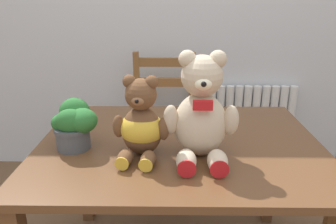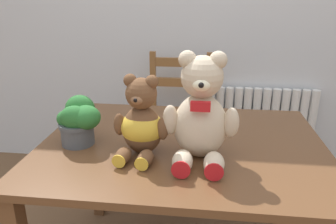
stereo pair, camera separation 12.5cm
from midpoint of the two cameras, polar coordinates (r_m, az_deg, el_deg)
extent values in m
cylinder|color=white|center=(2.57, 3.01, -2.74)|extent=(0.06, 0.06, 0.68)
cylinder|color=white|center=(2.57, 4.53, -2.75)|extent=(0.06, 0.06, 0.68)
cylinder|color=white|center=(2.58, 6.04, -2.75)|extent=(0.06, 0.06, 0.68)
cylinder|color=white|center=(2.58, 7.54, -2.75)|extent=(0.06, 0.06, 0.68)
cylinder|color=white|center=(2.59, 9.04, -2.74)|extent=(0.06, 0.06, 0.68)
cylinder|color=white|center=(2.60, 10.52, -2.74)|extent=(0.06, 0.06, 0.68)
cylinder|color=white|center=(2.62, 11.99, -2.73)|extent=(0.06, 0.06, 0.68)
cylinder|color=white|center=(2.63, 13.44, -2.72)|extent=(0.06, 0.06, 0.68)
cylinder|color=white|center=(2.65, 14.88, -2.71)|extent=(0.06, 0.06, 0.68)
cylinder|color=white|center=(2.66, 16.30, -2.70)|extent=(0.06, 0.06, 0.68)
cylinder|color=white|center=(2.68, 17.70, -2.69)|extent=(0.06, 0.06, 0.68)
cylinder|color=white|center=(2.70, 19.08, -2.68)|extent=(0.06, 0.06, 0.68)
cube|color=white|center=(2.75, 10.81, -8.86)|extent=(0.82, 0.10, 0.04)
cube|color=brown|center=(1.42, -0.47, -5.70)|extent=(1.20, 0.93, 0.03)
cube|color=brown|center=(2.04, -16.07, -9.56)|extent=(0.06, 0.06, 0.70)
cube|color=brown|center=(2.03, 15.84, -9.77)|extent=(0.06, 0.06, 0.70)
cube|color=brown|center=(2.22, -2.36, -3.13)|extent=(0.43, 0.46, 0.03)
cube|color=brown|center=(2.14, 2.78, -11.19)|extent=(0.04, 0.04, 0.44)
cube|color=brown|center=(2.16, -7.86, -11.03)|extent=(0.04, 0.04, 0.44)
cube|color=brown|center=(2.40, 2.56, -0.84)|extent=(0.04, 0.04, 0.95)
cube|color=brown|center=(2.42, -6.74, -0.79)|extent=(0.04, 0.04, 0.95)
cube|color=brown|center=(2.29, -2.24, 8.65)|extent=(0.35, 0.03, 0.06)
cube|color=brown|center=(2.33, -2.19, 5.19)|extent=(0.35, 0.03, 0.06)
cube|color=brown|center=(1.73, 25.21, -12.97)|extent=(0.04, 0.04, 0.89)
ellipsoid|color=brown|center=(1.28, -7.35, -3.34)|extent=(0.17, 0.15, 0.19)
sphere|color=brown|center=(1.23, -7.65, 3.02)|extent=(0.12, 0.12, 0.12)
sphere|color=brown|center=(1.21, -5.81, 5.15)|extent=(0.05, 0.05, 0.05)
sphere|color=brown|center=(1.23, -9.67, 5.24)|extent=(0.05, 0.05, 0.05)
ellipsoid|color=#8C5F3F|center=(1.19, -8.21, 1.97)|extent=(0.06, 0.05, 0.04)
sphere|color=black|center=(1.17, -8.50, 1.79)|extent=(0.02, 0.02, 0.02)
ellipsoid|color=brown|center=(1.24, -3.66, -3.00)|extent=(0.05, 0.05, 0.09)
ellipsoid|color=brown|center=(1.29, -11.37, -2.52)|extent=(0.05, 0.05, 0.09)
ellipsoid|color=brown|center=(1.22, -6.45, -8.28)|extent=(0.07, 0.10, 0.06)
cylinder|color=gold|center=(1.18, -7.01, -9.33)|extent=(0.05, 0.01, 0.05)
ellipsoid|color=brown|center=(1.24, -10.38, -7.93)|extent=(0.07, 0.10, 0.06)
cylinder|color=gold|center=(1.20, -11.07, -8.95)|extent=(0.05, 0.01, 0.05)
ellipsoid|color=gold|center=(1.28, -7.37, -2.94)|extent=(0.19, 0.17, 0.14)
ellipsoid|color=beige|center=(1.26, 2.84, -2.25)|extent=(0.21, 0.17, 0.25)
sphere|color=beige|center=(1.20, 2.99, 6.24)|extent=(0.16, 0.16, 0.16)
sphere|color=beige|center=(1.19, 5.71, 9.12)|extent=(0.07, 0.07, 0.07)
sphere|color=beige|center=(1.19, 0.38, 9.19)|extent=(0.07, 0.07, 0.07)
ellipsoid|color=white|center=(1.15, 3.05, 4.97)|extent=(0.07, 0.06, 0.05)
sphere|color=black|center=(1.12, 3.09, 4.80)|extent=(0.02, 0.02, 0.02)
ellipsoid|color=beige|center=(1.24, 8.13, -1.50)|extent=(0.06, 0.06, 0.12)
ellipsoid|color=beige|center=(1.23, -2.39, -1.41)|extent=(0.06, 0.06, 0.12)
ellipsoid|color=beige|center=(1.19, 5.63, -8.59)|extent=(0.08, 0.13, 0.07)
cylinder|color=red|center=(1.13, 5.84, -10.04)|extent=(0.07, 0.01, 0.07)
ellipsoid|color=beige|center=(1.18, 0.16, -8.56)|extent=(0.08, 0.13, 0.07)
cylinder|color=red|center=(1.13, 0.08, -10.01)|extent=(0.07, 0.01, 0.07)
cube|color=red|center=(1.15, 3.01, 1.13)|extent=(0.07, 0.02, 0.03)
cylinder|color=#4C5156|center=(1.41, -18.65, -4.24)|extent=(0.14, 0.14, 0.09)
cylinder|color=#4C5156|center=(1.40, -18.82, -2.77)|extent=(0.15, 0.15, 0.02)
ellipsoid|color=#286B2D|center=(1.36, -17.28, -1.50)|extent=(0.12, 0.12, 0.10)
ellipsoid|color=#286B2D|center=(1.42, -18.39, -0.09)|extent=(0.13, 0.10, 0.12)
ellipsoid|color=#286B2D|center=(1.40, -20.19, -1.85)|extent=(0.10, 0.07, 0.08)
ellipsoid|color=#286B2D|center=(1.36, -19.10, -1.60)|extent=(0.12, 0.09, 0.10)
camera|label=1|loc=(0.06, -92.86, -1.04)|focal=35.00mm
camera|label=2|loc=(0.06, 87.14, 1.04)|focal=35.00mm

